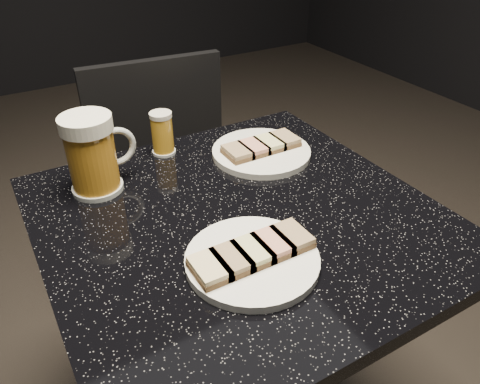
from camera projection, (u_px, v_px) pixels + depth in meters
name	position (u px, v px, depth m)	size (l,w,h in m)	color
plate_large	(252.00, 260.00, 0.75)	(0.22, 0.22, 0.01)	white
plate_small	(261.00, 152.00, 1.05)	(0.22, 0.22, 0.01)	white
table	(240.00, 306.00, 1.00)	(0.70, 0.70, 0.75)	black
beer_mug	(93.00, 154.00, 0.90)	(0.14, 0.10, 0.16)	silver
beer_tumbler	(162.00, 133.00, 1.04)	(0.05, 0.05, 0.10)	silver
chair	(174.00, 195.00, 1.37)	(0.43, 0.43, 0.87)	black
canapes_on_plate_large	(252.00, 252.00, 0.74)	(0.20, 0.07, 0.02)	#4C3521
canapes_on_plate_small	(261.00, 146.00, 1.04)	(0.17, 0.07, 0.02)	#4C3521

